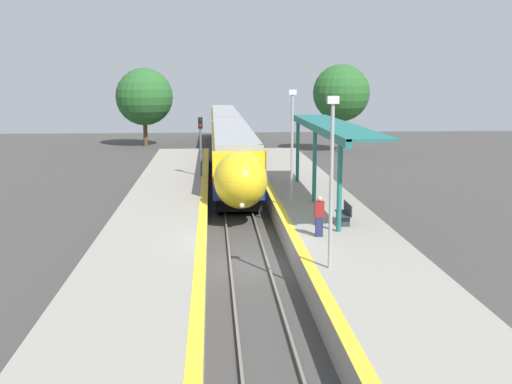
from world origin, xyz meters
The scene contains 14 objects.
ground_plane centered at (0.00, 0.00, 0.00)m, with size 120.00×120.00×0.00m, color #423F3D.
rail_left centered at (-0.72, 0.00, 0.07)m, with size 0.08×90.00×0.15m, color slate.
rail_right centered at (0.72, 0.00, 0.07)m, with size 0.08×90.00×0.15m, color slate.
train centered at (0.00, 29.85, 2.18)m, with size 2.74×49.06×3.80m.
platform_right centered at (3.81, 0.00, 0.51)m, with size 4.38×64.00×1.02m.
platform_left centered at (-3.75, 0.00, 0.51)m, with size 4.26×64.00×1.02m.
platform_bench centered at (4.23, 2.59, 1.48)m, with size 0.44×1.53×0.89m.
person_waiting centered at (2.77, 0.47, 1.84)m, with size 0.36×0.22×1.61m.
railway_signal centered at (-2.06, 16.29, 2.85)m, with size 0.28×0.28×4.70m.
lamppost_near centered at (2.42, -3.72, 4.19)m, with size 0.36×0.20×5.56m.
lamppost_mid centered at (2.42, 6.36, 4.19)m, with size 0.36×0.20×5.56m.
station_canopy centered at (4.26, 7.50, 4.63)m, with size 2.02×15.53×3.88m.
background_tree_left centered at (-8.29, 44.12, 5.12)m, with size 5.91×5.91×8.08m.
background_tree_right centered at (11.04, 37.58, 5.63)m, with size 5.43×5.43×8.36m.
Camera 1 is at (-1.38, -23.65, 7.17)m, focal length 45.00 mm.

